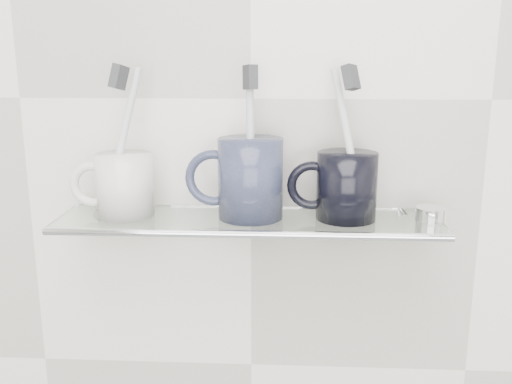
# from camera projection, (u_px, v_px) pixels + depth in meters

# --- Properties ---
(wall_back) EXTENTS (2.50, 0.00, 2.50)m
(wall_back) POSITION_uv_depth(u_px,v_px,m) (251.00, 99.00, 0.77)
(wall_back) COLOR silver
(wall_back) RESTS_ON ground
(shelf_glass) EXTENTS (0.50, 0.12, 0.01)m
(shelf_glass) POSITION_uv_depth(u_px,v_px,m) (248.00, 221.00, 0.75)
(shelf_glass) COLOR silver
(shelf_glass) RESTS_ON wall_back
(shelf_rail) EXTENTS (0.50, 0.01, 0.01)m
(shelf_rail) POSITION_uv_depth(u_px,v_px,m) (245.00, 234.00, 0.69)
(shelf_rail) COLOR silver
(shelf_rail) RESTS_ON shelf_glass
(bracket_left) EXTENTS (0.02, 0.03, 0.02)m
(bracket_left) POSITION_uv_depth(u_px,v_px,m) (102.00, 217.00, 0.81)
(bracket_left) COLOR silver
(bracket_left) RESTS_ON wall_back
(bracket_right) EXTENTS (0.02, 0.03, 0.02)m
(bracket_right) POSITION_uv_depth(u_px,v_px,m) (402.00, 221.00, 0.78)
(bracket_right) COLOR silver
(bracket_right) RESTS_ON wall_back
(mug_left) EXTENTS (0.09, 0.09, 0.08)m
(mug_left) POSITION_uv_depth(u_px,v_px,m) (125.00, 185.00, 0.75)
(mug_left) COLOR white
(mug_left) RESTS_ON shelf_glass
(mug_left_handle) EXTENTS (0.06, 0.01, 0.06)m
(mug_left_handle) POSITION_uv_depth(u_px,v_px,m) (93.00, 185.00, 0.75)
(mug_left_handle) COLOR white
(mug_left_handle) RESTS_ON mug_left
(toothbrush_left) EXTENTS (0.06, 0.04, 0.19)m
(toothbrush_left) POSITION_uv_depth(u_px,v_px,m) (122.00, 140.00, 0.73)
(toothbrush_left) COLOR silver
(toothbrush_left) RESTS_ON mug_left
(bristles_left) EXTENTS (0.02, 0.03, 0.04)m
(bristles_left) POSITION_uv_depth(u_px,v_px,m) (119.00, 77.00, 0.72)
(bristles_left) COLOR #303235
(bristles_left) RESTS_ON toothbrush_left
(mug_center) EXTENTS (0.11, 0.11, 0.10)m
(mug_center) POSITION_uv_depth(u_px,v_px,m) (251.00, 178.00, 0.74)
(mug_center) COLOR #1C2133
(mug_center) RESTS_ON shelf_glass
(mug_center_handle) EXTENTS (0.07, 0.01, 0.07)m
(mug_center_handle) POSITION_uv_depth(u_px,v_px,m) (214.00, 178.00, 0.74)
(mug_center_handle) COLOR #1C2133
(mug_center_handle) RESTS_ON mug_center
(toothbrush_center) EXTENTS (0.02, 0.03, 0.19)m
(toothbrush_center) POSITION_uv_depth(u_px,v_px,m) (250.00, 141.00, 0.73)
(toothbrush_center) COLOR silver
(toothbrush_center) RESTS_ON mug_center
(bristles_center) EXTENTS (0.02, 0.03, 0.03)m
(bristles_center) POSITION_uv_depth(u_px,v_px,m) (250.00, 77.00, 0.71)
(bristles_center) COLOR #303235
(bristles_center) RESTS_ON toothbrush_center
(mug_right) EXTENTS (0.10, 0.10, 0.09)m
(mug_right) POSITION_uv_depth(u_px,v_px,m) (347.00, 186.00, 0.73)
(mug_right) COLOR black
(mug_right) RESTS_ON shelf_glass
(mug_right_handle) EXTENTS (0.06, 0.01, 0.06)m
(mug_right_handle) POSITION_uv_depth(u_px,v_px,m) (312.00, 186.00, 0.74)
(mug_right_handle) COLOR black
(mug_right_handle) RESTS_ON mug_right
(toothbrush_right) EXTENTS (0.05, 0.06, 0.18)m
(toothbrush_right) POSITION_uv_depth(u_px,v_px,m) (348.00, 142.00, 0.72)
(toothbrush_right) COLOR silver
(toothbrush_right) RESTS_ON mug_right
(bristles_right) EXTENTS (0.03, 0.03, 0.03)m
(bristles_right) POSITION_uv_depth(u_px,v_px,m) (351.00, 77.00, 0.70)
(bristles_right) COLOR #303235
(bristles_right) RESTS_ON toothbrush_right
(chrome_cap) EXTENTS (0.04, 0.04, 0.02)m
(chrome_cap) POSITION_uv_depth(u_px,v_px,m) (431.00, 214.00, 0.74)
(chrome_cap) COLOR silver
(chrome_cap) RESTS_ON shelf_glass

